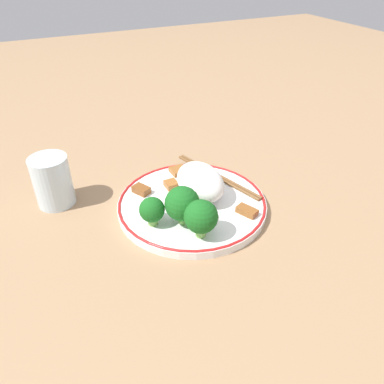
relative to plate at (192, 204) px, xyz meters
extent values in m
plane|color=#9E7A56|center=(0.00, 0.00, -0.01)|extent=(3.00, 3.00, 0.00)
cylinder|color=white|center=(0.00, 0.00, 0.00)|extent=(0.26, 0.26, 0.01)
torus|color=red|center=(0.00, 0.00, 0.01)|extent=(0.26, 0.26, 0.00)
ellipsoid|color=white|center=(-0.01, 0.02, 0.03)|extent=(0.11, 0.07, 0.06)
cylinder|color=#7FB756|center=(0.03, -0.08, 0.01)|extent=(0.02, 0.02, 0.01)
sphere|color=#19601E|center=(0.03, -0.08, 0.03)|extent=(0.04, 0.04, 0.04)
cylinder|color=#7FB756|center=(0.05, -0.04, 0.01)|extent=(0.01, 0.01, 0.02)
sphere|color=#19601E|center=(0.05, -0.04, 0.04)|extent=(0.06, 0.06, 0.06)
cylinder|color=#7FB756|center=(0.09, -0.03, 0.01)|extent=(0.02, 0.02, 0.02)
sphere|color=#19601E|center=(0.09, -0.03, 0.04)|extent=(0.05, 0.05, 0.05)
cube|color=#995B28|center=(-0.06, -0.01, 0.01)|extent=(0.03, 0.02, 0.01)
cube|color=brown|center=(-0.06, -0.07, 0.01)|extent=(0.04, 0.03, 0.01)
cube|color=brown|center=(0.07, 0.07, 0.01)|extent=(0.04, 0.03, 0.01)
cube|color=#995B28|center=(-0.10, 0.02, 0.01)|extent=(0.03, 0.03, 0.01)
cylinder|color=brown|center=(-0.05, 0.08, 0.01)|extent=(0.20, 0.07, 0.01)
cylinder|color=brown|center=(-0.05, 0.07, 0.01)|extent=(0.20, 0.07, 0.01)
cylinder|color=silver|center=(-0.12, -0.21, 0.04)|extent=(0.07, 0.07, 0.09)
camera|label=1|loc=(0.48, -0.23, 0.39)|focal=35.00mm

